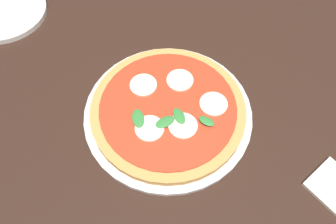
{
  "coord_description": "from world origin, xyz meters",
  "views": [
    {
      "loc": [
        0.36,
        -0.16,
        1.32
      ],
      "look_at": [
        0.02,
        -0.03,
        0.71
      ],
      "focal_mm": 33.99,
      "sensor_mm": 36.0,
      "label": 1
    }
  ],
  "objects_px": {
    "serving_tray": "(168,113)",
    "pizza": "(168,109)",
    "dining_table": "(175,122)",
    "plate_white": "(5,12)"
  },
  "relations": [
    {
      "from": "serving_tray",
      "to": "pizza",
      "type": "height_order",
      "value": "pizza"
    },
    {
      "from": "dining_table",
      "to": "pizza",
      "type": "bearing_deg",
      "value": -53.82
    },
    {
      "from": "serving_tray",
      "to": "plate_white",
      "type": "height_order",
      "value": "plate_white"
    },
    {
      "from": "dining_table",
      "to": "plate_white",
      "type": "bearing_deg",
      "value": -144.01
    },
    {
      "from": "serving_tray",
      "to": "pizza",
      "type": "distance_m",
      "value": 0.02
    },
    {
      "from": "dining_table",
      "to": "plate_white",
      "type": "relative_size",
      "value": 5.27
    },
    {
      "from": "plate_white",
      "to": "pizza",
      "type": "bearing_deg",
      "value": 32.8
    },
    {
      "from": "plate_white",
      "to": "serving_tray",
      "type": "bearing_deg",
      "value": 32.78
    },
    {
      "from": "serving_tray",
      "to": "pizza",
      "type": "bearing_deg",
      "value": 52.31
    },
    {
      "from": "pizza",
      "to": "plate_white",
      "type": "bearing_deg",
      "value": -147.2
    }
  ]
}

